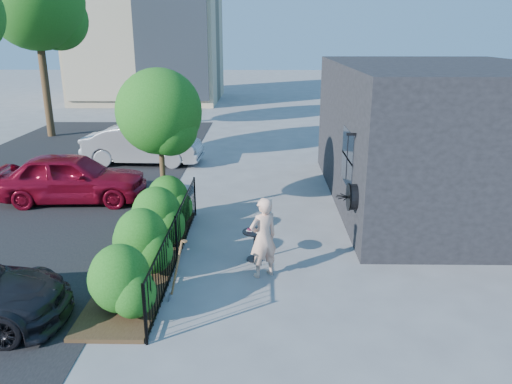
{
  "coord_description": "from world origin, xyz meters",
  "views": [
    {
      "loc": [
        0.38,
        -9.91,
        4.81
      ],
      "look_at": [
        0.2,
        1.39,
        1.2
      ],
      "focal_mm": 35.0,
      "sensor_mm": 36.0,
      "label": 1
    }
  ],
  "objects_px": {
    "car_silver": "(143,145)",
    "car_red": "(72,178)",
    "shovel": "(175,274)",
    "cafe_table": "(255,240)",
    "patio_tree": "(162,117)",
    "woman": "(263,238)",
    "street_tree_far": "(37,7)"
  },
  "relations": [
    {
      "from": "street_tree_far",
      "to": "patio_tree",
      "type": "bearing_deg",
      "value": -55.49
    },
    {
      "from": "car_silver",
      "to": "patio_tree",
      "type": "bearing_deg",
      "value": -158.63
    },
    {
      "from": "street_tree_far",
      "to": "shovel",
      "type": "bearing_deg",
      "value": -60.8
    },
    {
      "from": "patio_tree",
      "to": "street_tree_far",
      "type": "bearing_deg",
      "value": 124.51
    },
    {
      "from": "car_red",
      "to": "cafe_table",
      "type": "bearing_deg",
      "value": -128.35
    },
    {
      "from": "cafe_table",
      "to": "patio_tree",
      "type": "bearing_deg",
      "value": 133.44
    },
    {
      "from": "patio_tree",
      "to": "woman",
      "type": "height_order",
      "value": "patio_tree"
    },
    {
      "from": "street_tree_far",
      "to": "woman",
      "type": "xyz_separation_m",
      "value": [
        10.31,
        -14.52,
        -5.07
      ]
    },
    {
      "from": "cafe_table",
      "to": "car_red",
      "type": "height_order",
      "value": "car_red"
    },
    {
      "from": "shovel",
      "to": "woman",
      "type": "bearing_deg",
      "value": 32.04
    },
    {
      "from": "street_tree_far",
      "to": "car_silver",
      "type": "bearing_deg",
      "value": -42.56
    },
    {
      "from": "shovel",
      "to": "cafe_table",
      "type": "bearing_deg",
      "value": 50.94
    },
    {
      "from": "car_silver",
      "to": "car_red",
      "type": "bearing_deg",
      "value": 169.72
    },
    {
      "from": "woman",
      "to": "car_red",
      "type": "xyz_separation_m",
      "value": [
        -5.68,
        4.73,
        -0.11
      ]
    },
    {
      "from": "cafe_table",
      "to": "woman",
      "type": "relative_size",
      "value": 0.43
    },
    {
      "from": "woman",
      "to": "car_red",
      "type": "height_order",
      "value": "woman"
    },
    {
      "from": "shovel",
      "to": "car_red",
      "type": "bearing_deg",
      "value": 125.18
    },
    {
      "from": "patio_tree",
      "to": "cafe_table",
      "type": "xyz_separation_m",
      "value": [
        2.43,
        -2.56,
        -2.29
      ]
    },
    {
      "from": "patio_tree",
      "to": "street_tree_far",
      "type": "distance_m",
      "value": 13.95
    },
    {
      "from": "cafe_table",
      "to": "woman",
      "type": "height_order",
      "value": "woman"
    },
    {
      "from": "shovel",
      "to": "car_silver",
      "type": "distance_m",
      "value": 10.74
    },
    {
      "from": "street_tree_far",
      "to": "shovel",
      "type": "xyz_separation_m",
      "value": [
        8.68,
        -15.54,
        -5.37
      ]
    },
    {
      "from": "shovel",
      "to": "car_silver",
      "type": "xyz_separation_m",
      "value": [
        -2.99,
        10.31,
        0.19
      ]
    },
    {
      "from": "woman",
      "to": "shovel",
      "type": "distance_m",
      "value": 1.95
    },
    {
      "from": "patio_tree",
      "to": "car_silver",
      "type": "relative_size",
      "value": 0.88
    },
    {
      "from": "patio_tree",
      "to": "car_red",
      "type": "distance_m",
      "value": 3.94
    },
    {
      "from": "woman",
      "to": "shovel",
      "type": "xyz_separation_m",
      "value": [
        -1.63,
        -1.02,
        -0.3
      ]
    },
    {
      "from": "car_red",
      "to": "car_silver",
      "type": "distance_m",
      "value": 4.69
    },
    {
      "from": "shovel",
      "to": "car_red",
      "type": "height_order",
      "value": "car_red"
    },
    {
      "from": "cafe_table",
      "to": "shovel",
      "type": "xyz_separation_m",
      "value": [
        -1.44,
        -1.78,
        0.08
      ]
    },
    {
      "from": "cafe_table",
      "to": "car_red",
      "type": "xyz_separation_m",
      "value": [
        -5.49,
        3.97,
        0.26
      ]
    },
    {
      "from": "cafe_table",
      "to": "shovel",
      "type": "relative_size",
      "value": 0.58
    }
  ]
}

